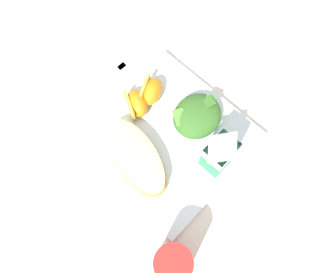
% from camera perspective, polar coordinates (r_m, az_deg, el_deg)
% --- Properties ---
extents(ground, '(3.00, 3.00, 0.00)m').
position_cam_1_polar(ground, '(0.74, 0.00, -0.63)').
color(ground, beige).
extents(white_plate, '(0.28, 0.28, 0.02)m').
position_cam_1_polar(white_plate, '(0.74, 0.00, -0.44)').
color(white_plate, silver).
rests_on(white_plate, ground).
extents(cheesy_pizza_bread, '(0.12, 0.19, 0.04)m').
position_cam_1_polar(cheesy_pizza_bread, '(0.70, -4.82, -3.24)').
color(cheesy_pizza_bread, '#B77F42').
rests_on(cheesy_pizza_bread, white_plate).
extents(green_salad_pile, '(0.10, 0.09, 0.04)m').
position_cam_1_polar(green_salad_pile, '(0.73, 4.50, 3.19)').
color(green_salad_pile, '#336023').
rests_on(green_salad_pile, white_plate).
extents(milk_carton, '(0.06, 0.04, 0.11)m').
position_cam_1_polar(milk_carton, '(0.67, 8.07, -2.41)').
color(milk_carton, '#2D8451').
rests_on(milk_carton, white_plate).
extents(orange_wedge_front, '(0.07, 0.06, 0.04)m').
position_cam_1_polar(orange_wedge_front, '(0.75, -2.60, 6.99)').
color(orange_wedge_front, orange).
rests_on(orange_wedge_front, white_plate).
extents(orange_wedge_middle, '(0.06, 0.07, 0.04)m').
position_cam_1_polar(orange_wedge_middle, '(0.74, -4.89, 5.08)').
color(orange_wedge_middle, orange).
rests_on(orange_wedge_middle, white_plate).
extents(paper_napkin, '(0.11, 0.11, 0.00)m').
position_cam_1_polar(paper_napkin, '(0.83, 6.45, 12.27)').
color(paper_napkin, white).
rests_on(paper_napkin, ground).
extents(metal_fork, '(0.19, 0.03, 0.01)m').
position_cam_1_polar(metal_fork, '(0.80, -9.88, 8.48)').
color(metal_fork, silver).
rests_on(metal_fork, ground).
extents(drinking_red_cup, '(0.06, 0.06, 0.10)m').
position_cam_1_polar(drinking_red_cup, '(0.66, 0.78, -18.95)').
color(drinking_red_cup, red).
rests_on(drinking_red_cup, ground).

